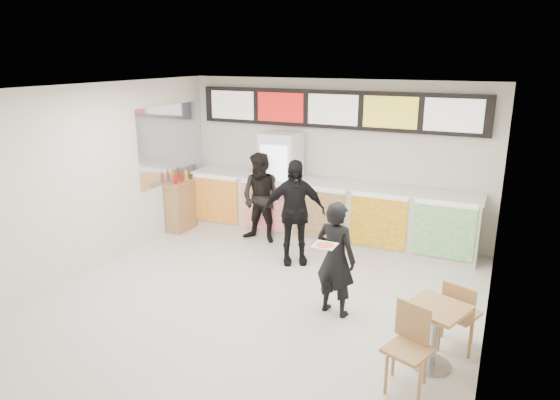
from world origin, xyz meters
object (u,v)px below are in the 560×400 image
Objects in this scene: cafe_table at (435,325)px; customer_main at (336,259)px; drinks_fridge at (281,184)px; condiment_ledge at (184,205)px; customer_mid at (294,212)px; service_counter at (325,211)px; customer_left at (262,198)px.

customer_main is at bearing 173.93° from cafe_table.
drinks_fridge is 1.71× the size of condiment_ledge.
customer_mid reaches higher than condiment_ledge.
service_counter is 1.23m from customer_left.
customer_left is 4.52m from cafe_table.
cafe_table is (2.61, -2.09, -0.37)m from customer_mid.
condiment_ledge is (-1.76, -0.01, -0.35)m from customer_left.
customer_mid is at bearing -33.74° from customer_left.
service_counter is 1.03m from drinks_fridge.
customer_main is 1.36× the size of condiment_ledge.
customer_main reaches higher than service_counter.
customer_mid reaches higher than customer_left.
customer_left is at bearing 0.32° from condiment_ledge.
customer_mid reaches higher than service_counter.
drinks_fridge is 2.04m from condiment_ledge.
customer_mid is 3.36m from cafe_table.
drinks_fridge is at bearing 17.67° from condiment_ledge.
customer_main is (1.09, -2.63, 0.22)m from service_counter.
customer_left is at bearing 114.38° from customer_mid.
service_counter is at bearing 30.53° from customer_left.
condiment_ledge reaches higher than service_counter.
customer_mid is at bearing -13.91° from condiment_ledge.
customer_main is 0.89× the size of customer_mid.
customer_left is at bearing -101.71° from drinks_fridge.
service_counter is at bearing 11.70° from condiment_ledge.
customer_main is 4.42m from condiment_ledge.
customer_mid is 1.53× the size of condiment_ledge.
customer_left reaches higher than condiment_ledge.
customer_left is 1.80m from condiment_ledge.
customer_main is 0.94× the size of customer_left.
customer_mid is (-1.20, 1.37, 0.10)m from customer_main.
condiment_ledge is at bearing -162.33° from drinks_fridge.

